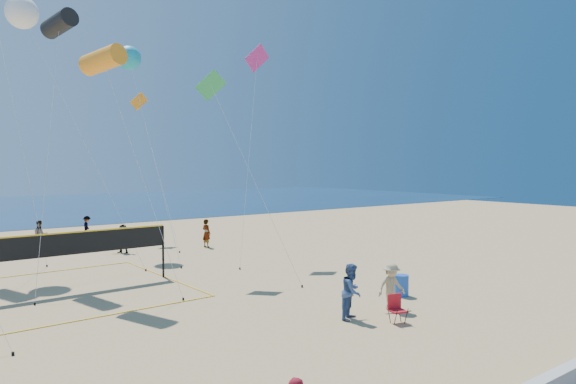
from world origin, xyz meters
TOP-DOWN VIEW (x-y plane):
  - bystander_a at (4.58, 4.07)m, footprint 1.14×1.05m
  - bystander_b at (6.48, 4.01)m, footprint 1.22×0.89m
  - far_person_1 at (2.84, 21.81)m, footprint 1.42×1.52m
  - far_person_2 at (7.82, 20.70)m, footprint 0.58×0.74m
  - far_person_3 at (-0.91, 25.66)m, footprint 0.97×0.80m
  - far_person_4 at (2.99, 29.84)m, footprint 0.94×1.15m
  - camp_chair at (5.47, 2.89)m, footprint 0.61×0.72m
  - trash_barrel at (8.31, 5.10)m, footprint 0.74×0.74m
  - volleyball_net at (-2.44, 13.92)m, footprint 9.51×9.36m
  - kite_1 at (-1.32, 18.03)m, footprint 3.14×6.84m
  - kite_2 at (-0.68, 13.54)m, footprint 2.54×5.04m
  - kite_4 at (4.60, 13.47)m, footprint 2.29×5.48m
  - kite_5 at (8.82, 16.40)m, footprint 4.05×3.34m
  - kite_6 at (-2.28, 21.76)m, footprint 5.31×6.99m
  - kite_7 at (3.81, 23.01)m, footprint 1.87×8.51m
  - kite_9 at (6.00, 26.69)m, footprint 1.37×7.67m

SIDE VIEW (x-z plane):
  - trash_barrel at x=8.31m, z-range 0.00..0.84m
  - camp_chair at x=5.47m, z-range 0.01..1.05m
  - far_person_4 at x=2.99m, z-range 0.00..1.56m
  - bystander_b at x=6.48m, z-range 0.00..1.70m
  - far_person_1 at x=2.84m, z-range 0.00..1.70m
  - far_person_2 at x=7.82m, z-range 0.00..1.79m
  - far_person_3 at x=-0.91m, z-range 0.00..1.84m
  - bystander_a at x=4.58m, z-range 0.00..1.89m
  - volleyball_net at x=-2.44m, z-range 0.46..2.93m
  - kite_4 at x=4.60m, z-range 3.57..13.41m
  - kite_9 at x=6.00m, z-range 3.69..14.13m
  - kite_2 at x=-0.68m, z-range 4.50..14.69m
  - kite_5 at x=8.82m, z-range 4.60..16.83m
  - kite_7 at x=3.81m, z-range 5.53..18.07m
  - kite_1 at x=-1.32m, z-range 5.68..18.24m
  - kite_6 at x=-2.28m, z-range 6.17..20.19m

